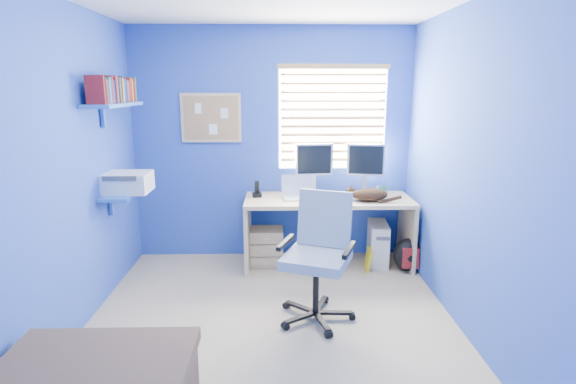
{
  "coord_description": "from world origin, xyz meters",
  "views": [
    {
      "loc": [
        0.06,
        -3.28,
        1.87
      ],
      "look_at": [
        0.15,
        0.65,
        0.95
      ],
      "focal_mm": 28.0,
      "sensor_mm": 36.0,
      "label": 1
    }
  ],
  "objects_px": {
    "desk": "(328,232)",
    "office_chair": "(318,273)",
    "tower_pc": "(378,243)",
    "laptop": "(299,188)",
    "cat": "(370,195)"
  },
  "relations": [
    {
      "from": "desk",
      "to": "office_chair",
      "type": "height_order",
      "value": "office_chair"
    },
    {
      "from": "desk",
      "to": "tower_pc",
      "type": "height_order",
      "value": "desk"
    },
    {
      "from": "laptop",
      "to": "office_chair",
      "type": "relative_size",
      "value": 0.32
    },
    {
      "from": "cat",
      "to": "office_chair",
      "type": "height_order",
      "value": "office_chair"
    },
    {
      "from": "desk",
      "to": "office_chair",
      "type": "relative_size",
      "value": 1.68
    },
    {
      "from": "laptop",
      "to": "office_chair",
      "type": "xyz_separation_m",
      "value": [
        0.1,
        -1.1,
        -0.46
      ]
    },
    {
      "from": "cat",
      "to": "office_chair",
      "type": "xyz_separation_m",
      "value": [
        -0.61,
        -0.97,
        -0.42
      ]
    },
    {
      "from": "desk",
      "to": "laptop",
      "type": "distance_m",
      "value": 0.57
    },
    {
      "from": "desk",
      "to": "laptop",
      "type": "relative_size",
      "value": 5.26
    },
    {
      "from": "tower_pc",
      "to": "desk",
      "type": "bearing_deg",
      "value": -171.02
    },
    {
      "from": "desk",
      "to": "cat",
      "type": "bearing_deg",
      "value": -18.12
    },
    {
      "from": "laptop",
      "to": "office_chair",
      "type": "bearing_deg",
      "value": -92.47
    },
    {
      "from": "laptop",
      "to": "desk",
      "type": "bearing_deg",
      "value": -7.15
    },
    {
      "from": "tower_pc",
      "to": "office_chair",
      "type": "height_order",
      "value": "office_chair"
    },
    {
      "from": "cat",
      "to": "tower_pc",
      "type": "distance_m",
      "value": 0.62
    }
  ]
}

